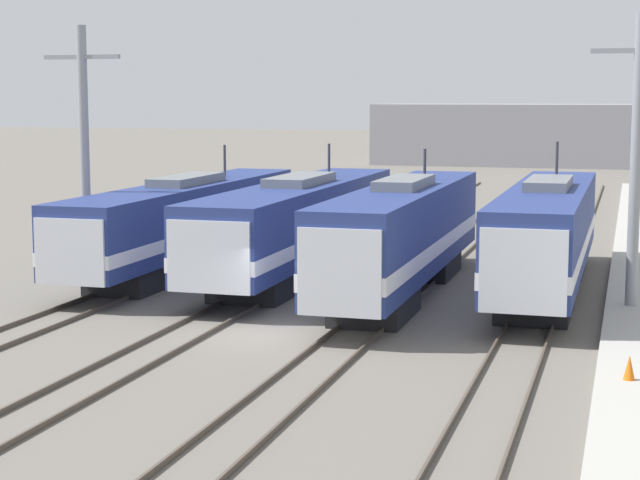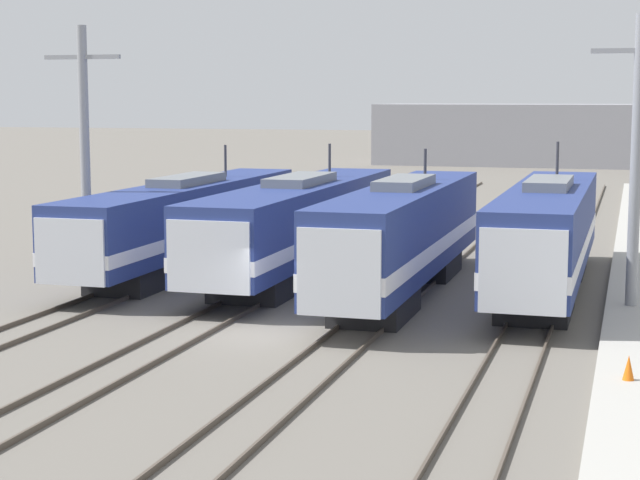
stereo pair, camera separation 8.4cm
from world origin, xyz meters
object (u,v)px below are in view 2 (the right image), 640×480
object	(u,v)px
catenary_tower_right	(636,160)
locomotive_center_right	(401,237)
locomotive_center_left	(297,225)
locomotive_far_left	(183,222)
catenary_tower_left	(85,151)
traffic_cone	(629,368)
locomotive_far_right	(547,236)

from	to	relation	value
catenary_tower_right	locomotive_center_right	bearing A→B (deg)	175.49
locomotive_center_left	locomotive_center_right	size ratio (longest dim) A/B	1.10
locomotive_far_left	catenary_tower_left	bearing A→B (deg)	-118.85
locomotive_far_left	catenary_tower_right	distance (m)	18.81
locomotive_center_right	catenary_tower_right	distance (m)	8.61
locomotive_far_left	locomotive_center_left	xyz separation A→B (m)	(5.02, -0.01, 0.05)
catenary_tower_left	traffic_cone	world-z (taller)	catenary_tower_left
locomotive_center_right	traffic_cone	size ratio (longest dim) A/B	28.71
locomotive_center_left	catenary_tower_right	world-z (taller)	catenary_tower_right
locomotive_center_right	locomotive_far_right	size ratio (longest dim) A/B	0.99
locomotive_center_right	traffic_cone	bearing A→B (deg)	-52.85
locomotive_far_right	catenary_tower_right	xyz separation A→B (m)	(3.04, -2.71, 2.98)
locomotive_far_right	locomotive_far_left	bearing A→B (deg)	174.83
locomotive_far_right	catenary_tower_right	world-z (taller)	catenary_tower_right
locomotive_center_right	catenary_tower_left	xyz separation A→B (m)	(-12.28, -0.64, 2.95)
locomotive_center_right	locomotive_far_right	bearing A→B (deg)	22.45
locomotive_center_right	catenary_tower_right	bearing A→B (deg)	-4.51
locomotive_far_right	traffic_cone	bearing A→B (deg)	-76.54
locomotive_far_left	traffic_cone	xyz separation A→B (m)	(18.10, -14.08, -1.46)
locomotive_center_left	catenary_tower_right	xyz separation A→B (m)	(13.08, -4.06, 3.07)
traffic_cone	locomotive_center_left	bearing A→B (deg)	132.92
locomotive_far_left	traffic_cone	world-z (taller)	locomotive_far_left
locomotive_center_left	catenary_tower_left	xyz separation A→B (m)	(-7.26, -4.06, 3.07)
locomotive_center_right	locomotive_far_left	bearing A→B (deg)	161.11
catenary_tower_left	traffic_cone	distance (m)	23.13
locomotive_far_left	traffic_cone	size ratio (longest dim) A/B	31.74
locomotive_far_right	locomotive_center_right	bearing A→B (deg)	-157.55
locomotive_far_left	catenary_tower_left	world-z (taller)	catenary_tower_left
locomotive_center_left	locomotive_far_right	world-z (taller)	locomotive_far_right
locomotive_center_left	locomotive_far_right	size ratio (longest dim) A/B	1.09
locomotive_far_left	locomotive_center_left	distance (m)	5.02
locomotive_far_left	catenary_tower_right	xyz separation A→B (m)	(18.10, -4.07, 3.12)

